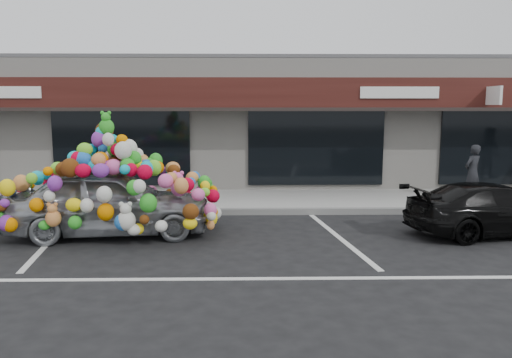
{
  "coord_description": "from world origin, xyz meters",
  "views": [
    {
      "loc": [
        0.87,
        -9.95,
        2.73
      ],
      "look_at": [
        1.07,
        1.4,
        1.08
      ],
      "focal_mm": 35.0,
      "sensor_mm": 36.0,
      "label": 1
    }
  ],
  "objects": [
    {
      "name": "ground",
      "position": [
        0.0,
        0.0,
        0.0
      ],
      "size": [
        90.0,
        90.0,
        0.0
      ],
      "primitive_type": "plane",
      "color": "black",
      "rests_on": "ground"
    },
    {
      "name": "shop_building",
      "position": [
        0.0,
        8.44,
        2.16
      ],
      "size": [
        24.0,
        7.2,
        4.31
      ],
      "color": "silver",
      "rests_on": "ground"
    },
    {
      "name": "sidewalk",
      "position": [
        0.0,
        4.0,
        0.07
      ],
      "size": [
        26.0,
        3.0,
        0.15
      ],
      "primitive_type": "cube",
      "color": "#9A9A95",
      "rests_on": "ground"
    },
    {
      "name": "kerb",
      "position": [
        0.0,
        2.5,
        0.07
      ],
      "size": [
        26.0,
        0.18,
        0.16
      ],
      "primitive_type": "cube",
      "color": "slate",
      "rests_on": "ground"
    },
    {
      "name": "parking_stripe_left",
      "position": [
        -3.2,
        0.2,
        0.0
      ],
      "size": [
        0.73,
        4.37,
        0.01
      ],
      "primitive_type": "cube",
      "rotation": [
        0.0,
        0.0,
        0.14
      ],
      "color": "silver",
      "rests_on": "ground"
    },
    {
      "name": "parking_stripe_mid",
      "position": [
        2.8,
        0.2,
        0.0
      ],
      "size": [
        0.73,
        4.37,
        0.01
      ],
      "primitive_type": "cube",
      "rotation": [
        0.0,
        0.0,
        0.14
      ],
      "color": "silver",
      "rests_on": "ground"
    },
    {
      "name": "lane_line",
      "position": [
        2.0,
        -2.3,
        0.0
      ],
      "size": [
        14.0,
        0.12,
        0.01
      ],
      "primitive_type": "cube",
      "color": "silver",
      "rests_on": "ground"
    },
    {
      "name": "toy_car",
      "position": [
        -2.04,
        0.52,
        0.89
      ],
      "size": [
        3.07,
        4.69,
        2.64
      ],
      "rotation": [
        0.0,
        0.0,
        1.67
      ],
      "color": "#B6BDC2",
      "rests_on": "ground"
    },
    {
      "name": "black_sedan",
      "position": [
        6.17,
        0.43,
        0.55
      ],
      "size": [
        2.19,
        4.03,
        1.11
      ],
      "primitive_type": "imported",
      "rotation": [
        0.0,
        0.0,
        1.75
      ],
      "color": "black",
      "rests_on": "ground"
    },
    {
      "name": "pedestrian_a",
      "position": [
        7.2,
        3.81,
        0.91
      ],
      "size": [
        0.66,
        0.59,
        1.53
      ],
      "primitive_type": "imported",
      "rotation": [
        0.0,
        0.0,
        3.66
      ],
      "color": "black",
      "rests_on": "sidewalk"
    }
  ]
}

